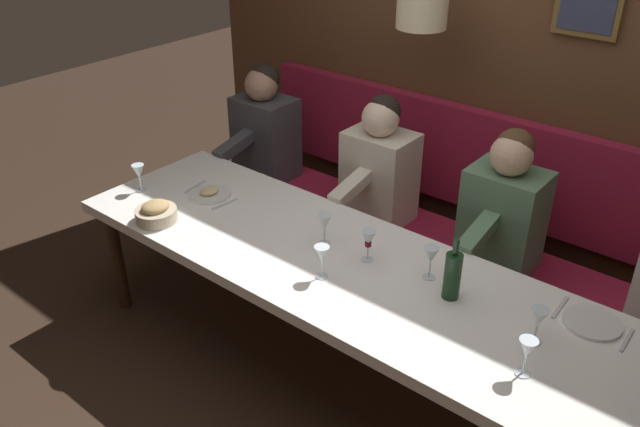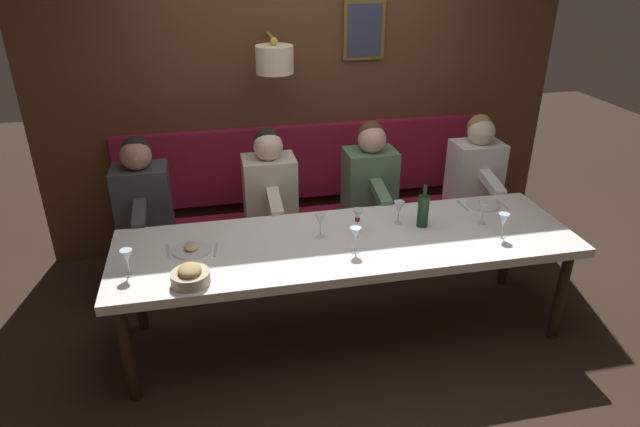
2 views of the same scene
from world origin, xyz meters
TOP-DOWN VIEW (x-y plane):
  - ground_plane at (0.00, 0.00)m, footprint 12.00×12.00m
  - dining_table at (0.00, 0.00)m, footprint 0.90×2.99m
  - banquette_bench at (0.89, 0.00)m, footprint 0.52×3.19m
  - back_wall_panel at (1.46, 0.00)m, footprint 0.59×4.39m
  - diner_nearest at (0.88, -1.33)m, footprint 0.60×0.40m
  - diner_near at (0.88, -0.41)m, footprint 0.60×0.40m
  - diner_middle at (0.88, 0.39)m, footprint 0.60×0.40m
  - diner_far at (0.88, 1.34)m, footprint 0.60×0.40m
  - place_setting_0 at (0.06, 0.99)m, footprint 0.24×0.33m
  - place_setting_1 at (0.29, -1.10)m, footprint 0.24×0.31m
  - wine_glass_0 at (0.08, 0.16)m, footprint 0.07×0.07m
  - wine_glass_1 at (0.03, -0.95)m, footprint 0.07×0.07m
  - wine_glass_2 at (0.15, -0.40)m, footprint 0.07×0.07m
  - wine_glass_3 at (0.09, -0.09)m, footprint 0.07×0.07m
  - wine_glass_4 at (-0.17, -0.99)m, footprint 0.07×0.07m
  - wine_glass_5 at (-0.15, 1.34)m, footprint 0.07×0.07m
  - wine_glass_6 at (-0.16, -0.01)m, footprint 0.07×0.07m
  - wine_bottle at (0.08, -0.54)m, footprint 0.08×0.08m
  - bread_bowl at (-0.31, 0.99)m, footprint 0.22×0.22m

SIDE VIEW (x-z plane):
  - ground_plane at x=0.00m, z-range 0.00..0.00m
  - banquette_bench at x=0.89m, z-range 0.00..0.45m
  - dining_table at x=0.00m, z-range 0.31..1.05m
  - place_setting_1 at x=0.29m, z-range 0.74..0.75m
  - place_setting_0 at x=0.06m, z-range 0.73..0.78m
  - bread_bowl at x=-0.31m, z-range 0.73..0.85m
  - diner_nearest at x=0.88m, z-range 0.42..1.21m
  - diner_near at x=0.88m, z-range 0.42..1.21m
  - diner_middle at x=0.88m, z-range 0.42..1.21m
  - diner_far at x=0.88m, z-range 0.42..1.21m
  - wine_glass_3 at x=0.09m, z-range 0.77..0.94m
  - wine_bottle at x=0.08m, z-range 0.71..1.01m
  - wine_glass_0 at x=0.08m, z-range 0.77..0.94m
  - wine_glass_1 at x=0.03m, z-range 0.77..0.94m
  - wine_glass_2 at x=0.15m, z-range 0.77..0.94m
  - wine_glass_4 at x=-0.17m, z-range 0.77..0.94m
  - wine_glass_5 at x=-0.15m, z-range 0.77..0.94m
  - wine_glass_6 at x=-0.16m, z-range 0.77..0.94m
  - back_wall_panel at x=1.46m, z-range -0.09..2.81m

